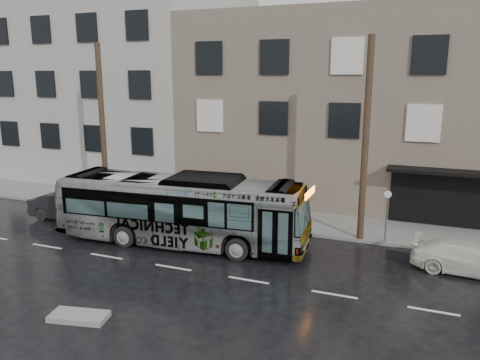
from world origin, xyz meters
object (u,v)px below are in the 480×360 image
Objects in this scene: utility_pole_front at (366,141)px; white_sedan at (468,258)px; utility_pole_rear at (103,128)px; bus at (181,210)px; dark_sedan at (71,207)px; sign_post at (387,216)px.

utility_pole_front is 2.16× the size of white_sedan.
utility_pole_rear is 0.79× the size of bus.
utility_pole_front is 1.00× the size of utility_pole_rear.
utility_pole_front and utility_pole_rear have the same top height.
bus is (6.50, -3.25, -3.05)m from utility_pole_rear.
utility_pole_front reaches higher than white_sedan.
utility_pole_rear is at bearing -12.57° from dark_sedan.
utility_pole_front reaches higher than bus.
utility_pole_front reaches higher than dark_sedan.
white_sedan is 18.85m from dark_sedan.
sign_post is at bearing 0.00° from utility_pole_front.
dark_sedan is at bearing 77.94° from bus.
utility_pole_rear is at bearing 180.00° from utility_pole_front.
sign_post is 15.79m from dark_sedan.
sign_post is 3.91m from white_sedan.
sign_post reaches higher than dark_sedan.
dark_sedan is at bearing -170.98° from utility_pole_front.
utility_pole_rear is 3.75× the size of sign_post.
utility_pole_rear is 1.97× the size of dark_sedan.
utility_pole_front is at bearing -70.92° from bus.
utility_pole_rear reaches higher than white_sedan.
dark_sedan is (-0.51, -2.30, -3.90)m from utility_pole_rear.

